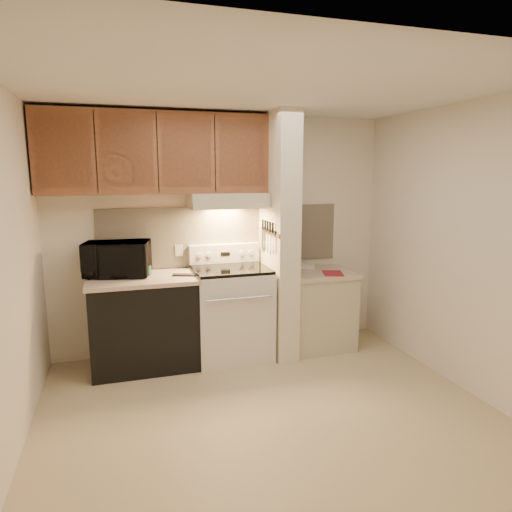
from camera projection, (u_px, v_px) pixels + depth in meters
name	position (u px, v px, depth m)	size (l,w,h in m)	color
floor	(266.00, 409.00, 3.72)	(3.60, 3.60, 0.00)	#C9B68E
ceiling	(267.00, 88.00, 3.27)	(3.60, 3.60, 0.00)	white
wall_back	(223.00, 234.00, 4.91)	(3.60, 0.02, 2.50)	white
wall_left	(5.00, 274.00, 2.98)	(0.02, 3.00, 2.50)	white
wall_right	(461.00, 248.00, 4.01)	(0.02, 3.00, 2.50)	white
backsplash	(223.00, 236.00, 4.90)	(2.60, 0.02, 0.63)	beige
range_body	(231.00, 314.00, 4.72)	(0.76, 0.65, 0.92)	silver
oven_window	(239.00, 319.00, 4.42)	(0.50, 0.01, 0.30)	black
oven_handle	(240.00, 299.00, 4.34)	(0.02, 0.02, 0.65)	silver
cooktop	(231.00, 269.00, 4.64)	(0.74, 0.64, 0.03)	black
range_backguard	(224.00, 253.00, 4.88)	(0.76, 0.08, 0.20)	silver
range_display	(225.00, 254.00, 4.85)	(0.10, 0.01, 0.04)	black
range_knob_left_outer	(199.00, 255.00, 4.76)	(0.05, 0.05, 0.02)	silver
range_knob_left_inner	(209.00, 255.00, 4.79)	(0.05, 0.05, 0.02)	silver
range_knob_right_inner	(242.00, 253.00, 4.89)	(0.05, 0.05, 0.02)	silver
range_knob_right_outer	(251.00, 253.00, 4.92)	(0.05, 0.05, 0.02)	silver
dishwasher_front	(144.00, 324.00, 4.48)	(1.00, 0.63, 0.87)	black
left_countertop	(142.00, 279.00, 4.40)	(1.04, 0.67, 0.04)	beige
spoon_rest	(185.00, 275.00, 4.45)	(0.23, 0.07, 0.02)	black
teal_jar	(147.00, 271.00, 4.46)	(0.09, 0.09, 0.10)	#286460
outlet	(179.00, 250.00, 4.77)	(0.08, 0.01, 0.12)	beige
microwave	(117.00, 259.00, 4.44)	(0.61, 0.41, 0.33)	black
partition_pillar	(279.00, 236.00, 4.72)	(0.22, 0.70, 2.50)	beige
pillar_trim	(268.00, 232.00, 4.68)	(0.01, 0.70, 0.04)	brown
knife_strip	(269.00, 231.00, 4.63)	(0.02, 0.42, 0.04)	black
knife_blade_a	(273.00, 243.00, 4.49)	(0.01, 0.04, 0.16)	silver
knife_handle_a	(273.00, 228.00, 4.47)	(0.02, 0.02, 0.10)	black
knife_blade_b	(271.00, 243.00, 4.56)	(0.01, 0.04, 0.18)	silver
knife_handle_b	(270.00, 227.00, 4.55)	(0.02, 0.02, 0.10)	black
knife_blade_c	(268.00, 243.00, 4.65)	(0.01, 0.04, 0.20)	silver
knife_handle_c	(268.00, 226.00, 4.62)	(0.02, 0.02, 0.10)	black
knife_blade_d	(265.00, 239.00, 4.72)	(0.01, 0.04, 0.16)	silver
knife_handle_d	(265.00, 225.00, 4.70)	(0.02, 0.02, 0.10)	black
knife_blade_e	(263.00, 239.00, 4.79)	(0.01, 0.04, 0.18)	silver
knife_handle_e	(263.00, 224.00, 4.77)	(0.02, 0.02, 0.10)	black
oven_mitt	(261.00, 239.00, 4.85)	(0.03, 0.09, 0.21)	gray
right_cab_base	(317.00, 311.00, 5.01)	(0.70, 0.60, 0.81)	beige
right_countertop	(318.00, 273.00, 4.93)	(0.74, 0.64, 0.04)	beige
red_folder	(333.00, 273.00, 4.81)	(0.20, 0.27, 0.01)	maroon
white_box	(307.00, 267.00, 5.08)	(0.16, 0.11, 0.04)	white
range_hood	(227.00, 200.00, 4.63)	(0.78, 0.44, 0.15)	beige
hood_lip	(232.00, 206.00, 4.44)	(0.78, 0.04, 0.06)	beige
upper_cabinets	(156.00, 153.00, 4.39)	(2.18, 0.33, 0.77)	brown
cab_door_a	(63.00, 151.00, 4.01)	(0.46, 0.01, 0.63)	brown
cab_gap_a	(96.00, 152.00, 4.08)	(0.01, 0.01, 0.73)	black
cab_door_b	(127.00, 152.00, 4.16)	(0.46, 0.01, 0.63)	brown
cab_gap_b	(157.00, 153.00, 4.24)	(0.01, 0.01, 0.73)	black
cab_door_c	(187.00, 153.00, 4.32)	(0.46, 0.01, 0.63)	brown
cab_gap_c	(215.00, 153.00, 4.40)	(0.01, 0.01, 0.73)	black
cab_door_d	(242.00, 154.00, 4.48)	(0.46, 0.01, 0.63)	brown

